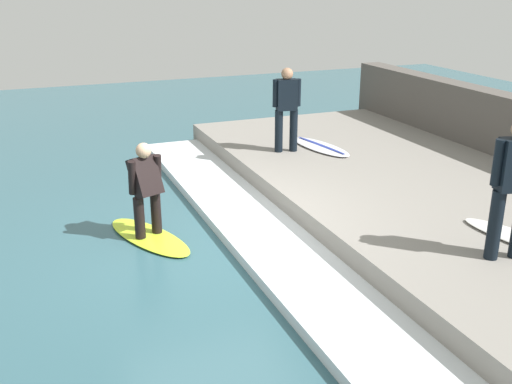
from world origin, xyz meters
The scene contains 7 objects.
ground_plane centered at (0.00, 0.00, 0.00)m, with size 28.00×28.00×0.00m, color #335B66.
concrete_ledge centered at (3.46, 0.00, 0.21)m, with size 4.40×10.65×0.42m, color gray.
wave_foam_crest centered at (0.69, 0.00, 0.07)m, with size 1.13×10.12×0.14m, color silver.
surfboard_riding centered at (-0.79, 0.55, 0.03)m, with size 1.18×1.86×0.06m.
surfer_riding centered at (-0.79, 0.55, 0.81)m, with size 0.49×0.50×1.35m.
surfer_waiting_near centered at (2.27, 2.59, 1.30)m, with size 0.52×0.29×1.55m.
surfboard_waiting_near centered at (2.97, 2.54, 0.45)m, with size 0.79×1.68×0.07m.
Camera 1 is at (-2.28, -7.25, 3.53)m, focal length 42.00 mm.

